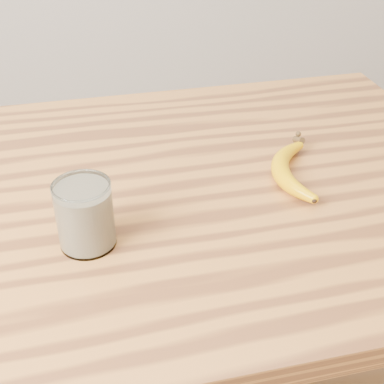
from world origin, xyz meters
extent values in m
cube|color=#B26F30|center=(0.00, 0.00, 0.88)|extent=(1.20, 0.80, 0.04)
cylinder|color=brown|center=(0.54, 0.34, 0.43)|extent=(0.06, 0.06, 0.86)
cylinder|color=white|center=(-0.12, -0.12, 0.95)|extent=(0.08, 0.08, 0.10)
torus|color=white|center=(-0.12, -0.12, 1.00)|extent=(0.08, 0.08, 0.00)
cylinder|color=beige|center=(-0.12, -0.12, 0.95)|extent=(0.08, 0.08, 0.09)
camera|label=1|loc=(-0.11, -0.76, 1.41)|focal=50.00mm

